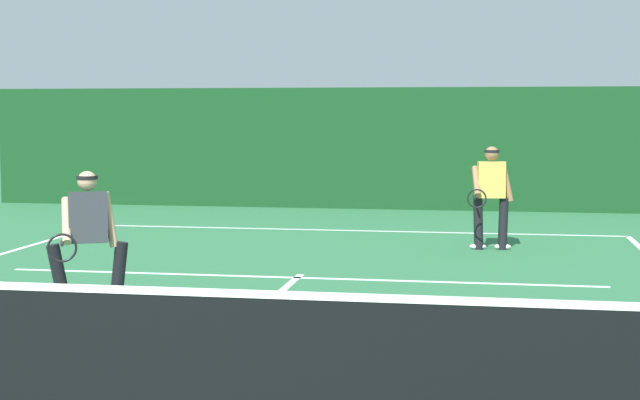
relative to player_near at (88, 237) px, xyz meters
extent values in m
cube|color=white|center=(1.72, 7.75, -0.83)|extent=(9.63, 0.10, 0.01)
cube|color=white|center=(1.72, 2.66, -0.83)|extent=(7.85, 0.10, 0.01)
cube|color=white|center=(1.72, -0.29, -0.83)|extent=(0.10, 6.40, 0.01)
cube|color=black|center=(1.72, -3.49, -0.37)|extent=(10.38, 0.02, 0.94)
cube|color=white|center=(1.72, -3.49, 0.13)|extent=(10.38, 0.03, 0.05)
cylinder|color=black|center=(0.27, 0.14, -0.45)|extent=(0.26, 0.22, 0.78)
cylinder|color=black|center=(-0.27, -0.11, -0.45)|extent=(0.30, 0.24, 0.78)
ellipsoid|color=white|center=(0.27, 0.14, -0.79)|extent=(0.28, 0.21, 0.09)
ellipsoid|color=white|center=(-0.27, -0.11, -0.79)|extent=(0.28, 0.21, 0.09)
cube|color=#2D3338|center=(0.00, 0.01, 0.20)|extent=(0.48, 0.43, 0.57)
cylinder|color=tan|center=(0.20, 0.11, 0.18)|extent=(0.20, 0.16, 0.60)
cylinder|color=tan|center=(-0.20, -0.08, 0.18)|extent=(0.29, 0.48, 0.47)
sphere|color=tan|center=(0.00, 0.01, 0.59)|extent=(0.21, 0.21, 0.21)
cylinder|color=black|center=(0.00, 0.01, 0.63)|extent=(0.30, 0.30, 0.04)
cylinder|color=black|center=(-0.14, -0.33, -0.03)|extent=(0.14, 0.25, 0.03)
torus|color=black|center=(0.00, -0.64, -0.03)|extent=(0.28, 0.15, 0.29)
cylinder|color=black|center=(4.38, 5.76, -0.43)|extent=(0.18, 0.16, 0.81)
cylinder|color=black|center=(4.00, 5.72, -0.43)|extent=(0.19, 0.16, 0.81)
ellipsoid|color=white|center=(4.38, 5.76, -0.79)|extent=(0.27, 0.14, 0.09)
ellipsoid|color=white|center=(4.00, 5.72, -0.79)|extent=(0.27, 0.14, 0.09)
cube|color=#E5B24C|center=(4.19, 5.74, 0.26)|extent=(0.44, 0.29, 0.57)
cylinder|color=#9E704C|center=(4.42, 5.77, 0.23)|extent=(0.24, 0.12, 0.63)
cylinder|color=#9E704C|center=(3.96, 5.71, 0.23)|extent=(0.16, 0.55, 0.47)
sphere|color=#9E704C|center=(4.19, 5.74, 0.66)|extent=(0.22, 0.22, 0.22)
cylinder|color=black|center=(4.19, 5.74, 0.70)|extent=(0.26, 0.26, 0.04)
cylinder|color=black|center=(3.94, 5.46, 0.01)|extent=(0.06, 0.26, 0.03)
torus|color=black|center=(3.98, 5.12, 0.01)|extent=(0.29, 0.06, 0.29)
cube|color=#143F1D|center=(1.72, 11.72, 0.50)|extent=(17.82, 0.12, 2.67)
camera|label=1|loc=(4.16, -9.61, 1.32)|focal=54.78mm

